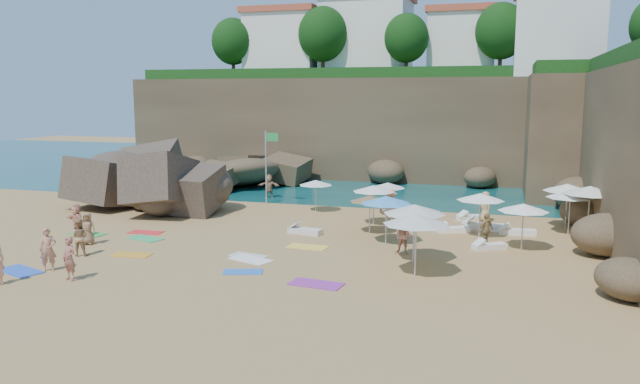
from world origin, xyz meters
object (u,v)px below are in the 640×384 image
(person_stand_2, at_px, (390,207))
(person_stand_3, at_px, (486,230))
(person_stand_5, at_px, (269,186))
(parasol_1, at_px, (374,189))
(flag_pole, at_px, (268,158))
(lounger_0, at_px, (453,229))
(person_stand_4, at_px, (485,207))
(person_stand_0, at_px, (48,249))
(parasol_2, at_px, (481,197))
(parasol_0, at_px, (388,185))
(rock_outcrop, at_px, (156,206))
(person_stand_1, at_px, (79,237))

(person_stand_2, distance_m, person_stand_3, 6.05)
(person_stand_5, bearing_deg, parasol_1, -45.47)
(flag_pole, bearing_deg, person_stand_3, -29.77)
(lounger_0, xyz_separation_m, person_stand_4, (1.41, 3.02, 0.70))
(flag_pole, distance_m, lounger_0, 13.00)
(parasol_1, bearing_deg, person_stand_0, -130.47)
(parasol_1, height_order, lounger_0, parasol_1)
(flag_pole, relative_size, parasol_2, 2.02)
(flag_pole, distance_m, parasol_0, 8.05)
(person_stand_3, bearing_deg, rock_outcrop, 114.36)
(parasol_1, xyz_separation_m, person_stand_0, (-10.28, -12.05, -1.07))
(person_stand_3, relative_size, person_stand_5, 1.00)
(rock_outcrop, bearing_deg, parasol_2, -8.35)
(person_stand_1, bearing_deg, person_stand_5, -116.80)
(person_stand_4, bearing_deg, rock_outcrop, -127.14)
(person_stand_0, relative_size, person_stand_5, 1.10)
(person_stand_1, bearing_deg, lounger_0, -167.01)
(person_stand_5, bearing_deg, person_stand_4, -23.84)
(person_stand_1, xyz_separation_m, person_stand_5, (2.27, 16.28, -0.02))
(person_stand_0, relative_size, person_stand_1, 1.07)
(rock_outcrop, relative_size, person_stand_0, 4.78)
(parasol_2, bearing_deg, rock_outcrop, 171.65)
(person_stand_0, height_order, person_stand_5, person_stand_0)
(parasol_2, xyz_separation_m, person_stand_2, (-4.58, 1.52, -0.99))
(lounger_0, height_order, person_stand_1, person_stand_1)
(parasol_2, bearing_deg, person_stand_4, 87.95)
(parasol_0, relative_size, person_stand_5, 1.27)
(parasol_0, distance_m, person_stand_2, 2.69)
(parasol_0, height_order, parasol_2, parasol_2)
(rock_outcrop, bearing_deg, person_stand_1, -74.35)
(person_stand_0, xyz_separation_m, person_stand_5, (1.92, 18.57, -0.08))
(person_stand_2, distance_m, person_stand_5, 11.18)
(parasol_0, height_order, person_stand_5, parasol_0)
(parasol_0, xyz_separation_m, person_stand_3, (5.55, -6.00, -0.94))
(lounger_0, height_order, person_stand_0, person_stand_0)
(flag_pole, relative_size, person_stand_4, 2.76)
(person_stand_3, height_order, person_stand_5, person_stand_5)
(parasol_0, relative_size, parasol_2, 0.88)
(rock_outcrop, relative_size, parasol_0, 4.12)
(rock_outcrop, distance_m, parasol_2, 19.52)
(parasol_1, distance_m, lounger_0, 4.57)
(rock_outcrop, xyz_separation_m, person_stand_2, (14.64, -1.30, 0.96))
(parasol_1, bearing_deg, parasol_0, 84.83)
(flag_pole, xyz_separation_m, person_stand_4, (13.12, -1.88, -2.07))
(person_stand_3, xyz_separation_m, person_stand_5, (-14.15, 9.82, 0.00))
(flag_pole, height_order, parasol_0, flag_pole)
(parasol_0, xyz_separation_m, person_stand_4, (5.33, -0.25, -0.90))
(parasol_1, height_order, parasol_2, parasol_2)
(parasol_1, distance_m, person_stand_0, 15.88)
(person_stand_2, relative_size, person_stand_3, 1.23)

